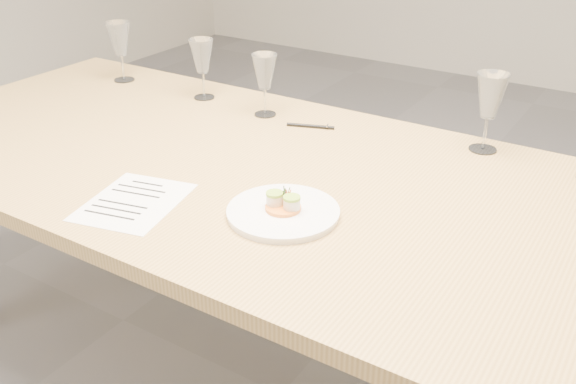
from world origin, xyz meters
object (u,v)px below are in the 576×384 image
Objects in this scene: wine_glass_0 at (120,40)px; wine_glass_1 at (202,57)px; dinner_plate at (283,211)px; recipe_sheet at (134,202)px; ballpoint_pen at (311,126)px; wine_glass_3 at (490,97)px; wine_glass_2 at (265,73)px; dining_table at (280,197)px.

wine_glass_1 is (0.36, 0.00, -0.01)m from wine_glass_0.
dinner_plate reaches higher than recipe_sheet.
recipe_sheet is 0.62m from ballpoint_pen.
ballpoint_pen is 0.81m from wine_glass_0.
wine_glass_1 is 0.92× the size of wine_glass_3.
recipe_sheet is at bearing -84.27° from wine_glass_2.
wine_glass_1 is (-0.43, 0.04, 0.13)m from ballpoint_pen.
dinner_plate is 1.18× the size of wine_glass_3.
ballpoint_pen is 0.45m from wine_glass_1.
ballpoint_pen is at bearing 67.13° from recipe_sheet.
wine_glass_3 reaches higher than wine_glass_1.
wine_glass_1 is 0.91m from wine_glass_3.
dinner_plate is 1.28× the size of wine_glass_1.
dining_table is 0.97m from wine_glass_0.
dining_table is 0.33m from ballpoint_pen.
dinner_plate is at bearing -86.03° from ballpoint_pen.
recipe_sheet is 2.15× the size of ballpoint_pen.
wine_glass_2 reaches higher than dining_table.
wine_glass_2 is at bearing 82.90° from recipe_sheet.
dining_table is at bearing 44.29° from recipe_sheet.
wine_glass_1 reaches higher than wine_glass_2.
recipe_sheet is (-0.20, -0.31, 0.07)m from dining_table.
dining_table is 0.37m from recipe_sheet.
wine_glass_0 is (-0.79, 0.04, 0.14)m from ballpoint_pen.
dining_table is at bearing 124.77° from dinner_plate.
wine_glass_2 is (0.62, -0.02, -0.01)m from wine_glass_0.
wine_glass_3 reaches higher than wine_glass_2.
ballpoint_pen is at bearing -167.20° from wine_glass_3.
wine_glass_2 is 0.66m from wine_glass_3.
recipe_sheet is (-0.32, -0.13, -0.01)m from dinner_plate.
wine_glass_1 is (-0.32, 0.66, 0.14)m from recipe_sheet.
recipe_sheet reaches higher than dining_table.
dining_table is 8.18× the size of recipe_sheet.
dinner_plate is at bearing -113.77° from wine_glass_3.
wine_glass_1 is 0.26m from wine_glass_2.
wine_glass_0 is 1.09× the size of wine_glass_2.
recipe_sheet is at bearing -63.81° from wine_glass_1.
dining_table is 17.62× the size of ballpoint_pen.
wine_glass_2 reaches higher than recipe_sheet.
wine_glass_1 is at bearing -175.79° from wine_glass_3.
wine_glass_1 is 1.03× the size of wine_glass_2.
wine_glass_1 is at bearing 174.57° from wine_glass_2.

